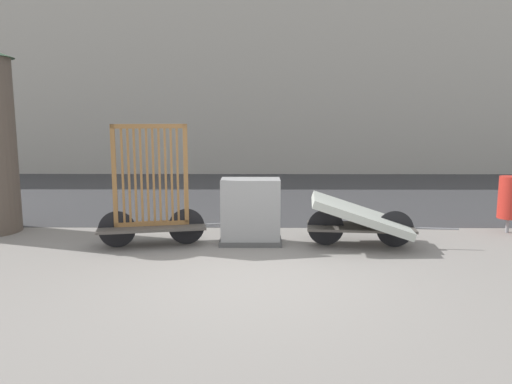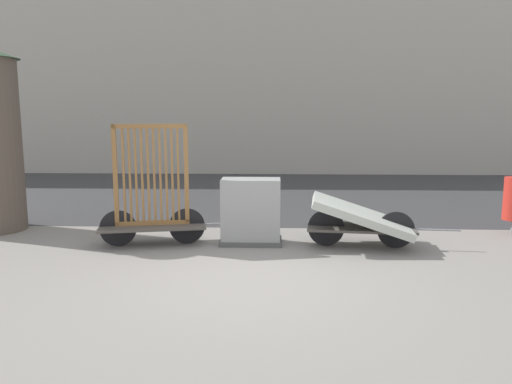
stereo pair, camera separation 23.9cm
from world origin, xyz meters
name	(u,v)px [view 1 (the left image)]	position (x,y,z in m)	size (l,w,h in m)	color
ground_plane	(255,280)	(0.00, 0.00, 0.00)	(60.00, 60.00, 0.00)	gray
road_strip	(257,193)	(0.00, 7.33, 0.00)	(56.00, 8.60, 0.01)	#38383A
building_facade	(258,36)	(0.00, 13.63, 5.11)	(48.00, 4.00, 10.22)	#B2ADA3
bike_cart_with_bedframe	(152,205)	(-1.70, 1.73, 0.68)	(2.44, 1.01, 1.99)	#4C4742
bike_cart_with_mattress	(361,218)	(1.71, 1.73, 0.47)	(2.44, 1.22, 0.83)	#4C4742
utility_cabinet	(251,214)	(-0.09, 1.87, 0.51)	(1.03, 0.58, 1.09)	#4C4C4C
trash_bin	(510,198)	(4.59, 2.68, 0.65)	(0.39, 0.39, 1.03)	gray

